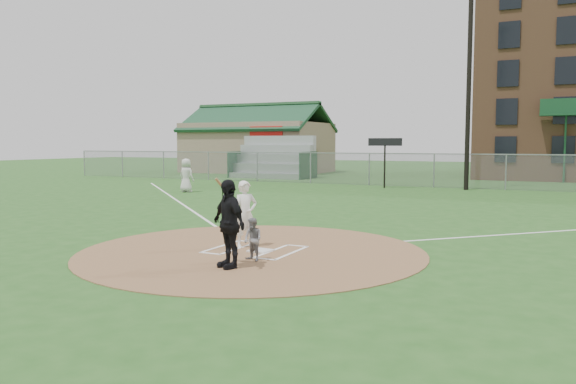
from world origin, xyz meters
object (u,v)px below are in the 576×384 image
at_px(umpire, 229,224).
at_px(batter_at_plate, 245,214).
at_px(catcher, 253,239).
at_px(home_plate, 261,251).
at_px(ondeck_player, 186,175).

relative_size(umpire, batter_at_plate, 1.05).
height_order(catcher, umpire, umpire).
distance_m(home_plate, catcher, 1.20).
distance_m(home_plate, batter_at_plate, 1.07).
xyz_separation_m(umpire, batter_at_plate, (-0.85, 2.17, -0.09)).
xyz_separation_m(home_plate, catcher, (0.37, -1.04, 0.46)).
height_order(home_plate, ondeck_player, ondeck_player).
xyz_separation_m(home_plate, ondeck_player, (-11.58, 12.94, 0.87)).
xyz_separation_m(home_plate, umpire, (0.24, -1.85, 0.92)).
xyz_separation_m(catcher, batter_at_plate, (-0.98, 1.36, 0.36)).
bearing_deg(umpire, ondeck_player, 155.80).
relative_size(ondeck_player, batter_at_plate, 1.02).
bearing_deg(catcher, umpire, -79.28).
relative_size(catcher, ondeck_player, 0.53).
bearing_deg(ondeck_player, home_plate, 136.52).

